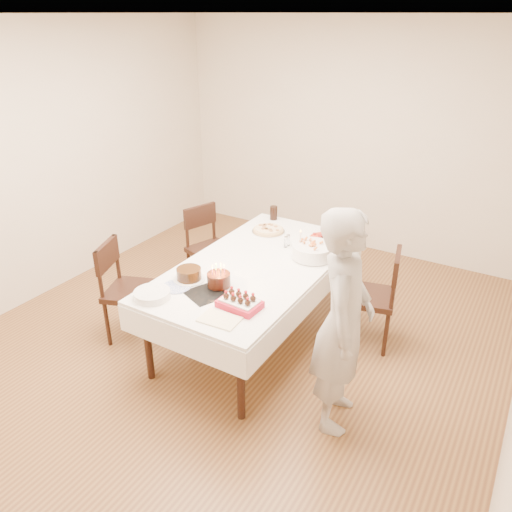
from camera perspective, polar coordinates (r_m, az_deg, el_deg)
The scene contains 23 objects.
floor at distance 4.67m, azimuth -1.80°, elevation -9.30°, with size 5.00×5.00×0.00m, color brown.
wall_back at distance 6.21m, azimuth 10.91°, elevation 13.03°, with size 4.50×0.04×2.70m, color beige.
wall_left at distance 5.55m, azimuth -22.27°, elevation 10.04°, with size 0.04×5.00×2.70m, color beige.
ceiling at distance 3.81m, azimuth -2.42°, elevation 25.98°, with size 5.00×5.00×0.00m, color white.
dining_table at distance 4.49m, azimuth 0.00°, elevation -5.21°, with size 1.14×2.14×0.75m, color white.
chair_right_savory at distance 4.50m, azimuth 12.81°, elevation -4.54°, with size 0.47×0.47×0.92m, color black, non-canonical shape.
chair_left_savory at distance 5.26m, azimuth -5.05°, elevation 0.64°, with size 0.46×0.46×0.91m, color black, non-canonical shape.
chair_left_dessert at distance 4.59m, azimuth -13.93°, elevation -3.94°, with size 0.48×0.48×0.93m, color black, non-canonical shape.
person at distance 3.44m, azimuth 9.92°, elevation -7.51°, with size 0.60×0.39×1.65m, color #B7B2AC.
pizza_white at distance 4.93m, azimuth 1.42°, elevation 2.99°, with size 0.33×0.33×0.04m, color beige.
pizza_pepperoni at distance 4.77m, azimuth 7.68°, elevation 1.93°, with size 0.30×0.30×0.04m, color red.
red_placemat at distance 4.54m, azimuth 7.14°, elevation 0.33°, with size 0.21×0.21×0.01m, color #B21E1E.
pasta_bowl at distance 4.42m, azimuth 6.47°, elevation 0.57°, with size 0.36×0.36×0.12m, color white.
taper_candle at distance 4.43m, azimuth 5.07°, elevation 1.58°, with size 0.05×0.05×0.25m, color white.
shaker_pair at distance 4.60m, azimuth 3.42°, elevation 1.62°, with size 0.09×0.09×0.10m, color white, non-canonical shape.
cola_glass at distance 5.23m, azimuth 2.03°, elevation 4.94°, with size 0.08×0.08×0.14m, color black.
layer_cake at distance 4.07m, azimuth -7.67°, elevation -2.08°, with size 0.26×0.26×0.10m, color #331D0C.
cake_board at distance 3.88m, azimuth -5.70°, elevation -4.34°, with size 0.28×0.28×0.01m, color black.
birthday_cake at distance 3.92m, azimuth -4.30°, elevation -2.27°, with size 0.18×0.18×0.17m, color #37160F.
strawberry_box at distance 3.68m, azimuth -1.88°, elevation -5.36°, with size 0.31×0.21×0.08m, color #A51227, non-canonical shape.
box_lid at distance 3.56m, azimuth -4.18°, elevation -7.32°, with size 0.28×0.19×0.02m, color beige.
plate_stack at distance 3.88m, azimuth -11.79°, elevation -4.31°, with size 0.28×0.28×0.06m, color white.
china_plate at distance 4.00m, azimuth -9.06°, elevation -3.49°, with size 0.23×0.23×0.01m, color white.
Camera 1 is at (2.09, -3.19, 2.71)m, focal length 35.00 mm.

